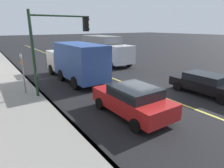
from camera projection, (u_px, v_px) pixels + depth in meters
ground at (143, 90)px, 13.18m from camera, size 200.00×200.00×0.00m
sidewalk_slab at (23, 117)px, 9.06m from camera, size 80.00×3.35×0.15m
curb_edge at (57, 109)px, 9.92m from camera, size 80.00×0.16×0.15m
lane_stripe_center at (143, 90)px, 13.18m from camera, size 80.00×0.16×0.01m
car_red at (132, 100)px, 9.24m from camera, size 4.28×2.12×1.47m
car_black at (206, 84)px, 12.10m from camera, size 4.44×1.91×1.32m
truck_gray at (105, 49)px, 21.98m from camera, size 7.20×2.64×3.13m
truck_blue at (76, 61)px, 15.08m from camera, size 7.51×2.40×2.95m
traffic_light_mast at (58, 38)px, 11.46m from camera, size 0.28×3.73×5.05m
street_sign_post at (23, 71)px, 11.70m from camera, size 0.60×0.08×2.64m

